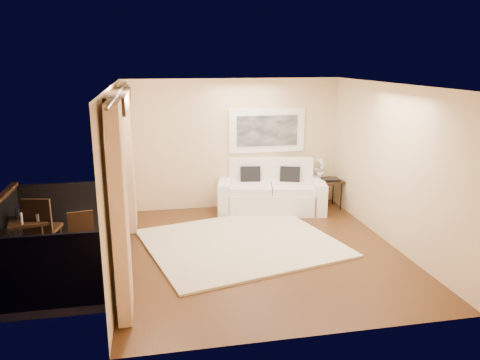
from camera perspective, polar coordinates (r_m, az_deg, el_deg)
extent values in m
plane|color=#523118|center=(7.84, 2.56, -8.62)|extent=(5.00, 5.00, 0.00)
plane|color=white|center=(7.21, 2.80, 11.49)|extent=(5.00, 5.00, 0.00)
plane|color=beige|center=(9.80, -0.80, 4.40)|extent=(4.50, 0.00, 4.50)
plane|color=beige|center=(5.12, 9.34, -5.50)|extent=(4.50, 0.00, 4.50)
plane|color=beige|center=(8.23, 18.08, 1.67)|extent=(0.00, 5.00, 5.00)
plane|color=beige|center=(9.03, -14.25, 3.05)|extent=(0.00, 2.70, 2.70)
plane|color=beige|center=(5.46, -16.08, -4.62)|extent=(0.00, 2.70, 2.70)
plane|color=beige|center=(7.03, -15.58, 9.67)|extent=(0.00, 2.40, 2.40)
cube|color=black|center=(7.03, -14.58, 9.49)|extent=(0.28, 2.40, 0.22)
cube|color=#605B56|center=(7.80, -20.95, -10.24)|extent=(1.80, 2.60, 0.12)
cube|color=black|center=(8.78, -19.96, -3.46)|extent=(1.80, 0.06, 1.00)
cube|color=black|center=(6.44, -23.24, -10.38)|extent=(1.80, 0.06, 1.00)
cube|color=#DDAF88|center=(8.73, -13.41, 2.52)|extent=(0.16, 0.75, 2.62)
cube|color=#DDAF88|center=(5.74, -14.43, -3.87)|extent=(0.16, 0.75, 2.62)
cylinder|color=#4C473F|center=(7.02, -14.47, 10.39)|extent=(0.04, 4.80, 0.04)
cube|color=white|center=(9.88, 3.30, 6.04)|extent=(1.62, 0.05, 0.92)
cube|color=black|center=(9.85, 3.35, 6.01)|extent=(1.30, 0.02, 0.64)
cube|color=beige|center=(8.10, 0.15, -7.66)|extent=(3.63, 3.33, 0.04)
cube|color=white|center=(9.77, 3.83, -2.51)|extent=(1.92, 1.28, 0.44)
cube|color=white|center=(10.01, 3.77, 0.33)|extent=(1.78, 0.59, 0.85)
cube|color=white|center=(9.74, -1.85, -1.90)|extent=(0.44, 0.97, 0.64)
cube|color=white|center=(9.84, 9.48, -1.93)|extent=(0.44, 0.97, 0.64)
cube|color=white|center=(9.64, 1.34, -0.90)|extent=(0.99, 0.99, 0.15)
cube|color=white|center=(9.69, 6.39, -0.92)|extent=(0.99, 0.99, 0.15)
cube|color=black|center=(9.83, 1.27, 0.46)|extent=(0.44, 0.24, 0.43)
cube|color=black|center=(9.87, 6.11, 0.44)|extent=(0.46, 0.32, 0.43)
cube|color=black|center=(10.03, 10.66, -0.13)|extent=(0.68, 0.68, 0.04)
cylinder|color=black|center=(9.83, 9.85, -2.21)|extent=(0.03, 0.03, 0.56)
cylinder|color=black|center=(9.99, 12.21, -2.05)|extent=(0.03, 0.03, 0.56)
cylinder|color=black|center=(10.23, 8.98, -1.51)|extent=(0.03, 0.03, 0.56)
cylinder|color=black|center=(10.38, 11.27, -1.36)|extent=(0.03, 0.03, 0.56)
cube|color=black|center=(9.98, 10.88, 0.06)|extent=(0.38, 0.28, 0.05)
imported|color=white|center=(10.06, 9.77, 1.53)|extent=(0.31, 0.30, 0.49)
cube|color=black|center=(7.98, -24.37, -4.58)|extent=(0.67, 0.67, 0.04)
cylinder|color=black|center=(7.94, -26.11, -7.46)|extent=(0.04, 0.04, 0.62)
cylinder|color=black|center=(7.83, -22.83, -7.40)|extent=(0.04, 0.04, 0.62)
cylinder|color=black|center=(8.36, -25.33, -6.30)|extent=(0.04, 0.04, 0.62)
cylinder|color=black|center=(8.25, -22.21, -6.22)|extent=(0.04, 0.04, 0.62)
cube|color=black|center=(8.09, -22.74, -5.47)|extent=(0.52, 0.52, 0.05)
cube|color=black|center=(7.83, -23.50, -4.16)|extent=(0.44, 0.14, 0.58)
cylinder|color=black|center=(8.25, -20.95, -6.72)|extent=(0.03, 0.03, 0.45)
cylinder|color=black|center=(8.39, -23.22, -6.59)|extent=(0.03, 0.03, 0.45)
cylinder|color=black|center=(7.95, -21.88, -7.63)|extent=(0.03, 0.03, 0.45)
cylinder|color=black|center=(8.09, -24.23, -7.48)|extent=(0.03, 0.03, 0.45)
cube|color=black|center=(7.42, -18.59, -7.47)|extent=(0.43, 0.43, 0.04)
cube|color=black|center=(7.50, -18.81, -5.43)|extent=(0.37, 0.11, 0.49)
cylinder|color=black|center=(7.36, -19.57, -9.51)|extent=(0.03, 0.03, 0.38)
cylinder|color=black|center=(7.37, -17.20, -9.28)|extent=(0.03, 0.03, 0.38)
cylinder|color=black|center=(7.64, -19.67, -8.62)|extent=(0.03, 0.03, 0.38)
cylinder|color=black|center=(7.64, -17.39, -8.40)|extent=(0.03, 0.03, 0.38)
cylinder|color=silver|center=(8.07, -25.14, -3.53)|extent=(0.18, 0.18, 0.20)
cylinder|color=red|center=(8.10, -24.17, -3.84)|extent=(0.06, 0.06, 0.07)
cylinder|color=silver|center=(7.77, -25.09, -4.28)|extent=(0.04, 0.04, 0.18)
cylinder|color=silver|center=(7.82, -23.42, -4.22)|extent=(0.06, 0.06, 0.12)
cylinder|color=white|center=(7.94, -22.85, -3.89)|extent=(0.06, 0.06, 0.12)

